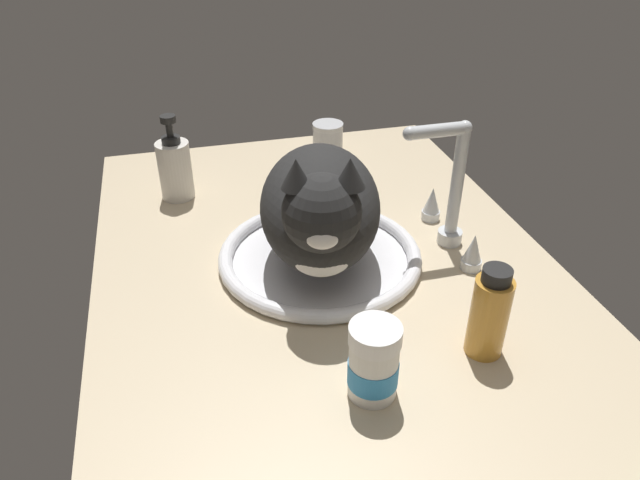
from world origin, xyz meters
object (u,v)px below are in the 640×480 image
metal_jar (328,138)px  amber_bottle (489,314)px  cat (320,208)px  sink_basin (320,256)px  soap_pump_bottle (175,168)px  pill_bottle (373,363)px  faucet (450,198)px

metal_jar → amber_bottle: 64.17cm
amber_bottle → cat: bearing=-145.3°
sink_basin → soap_pump_bottle: (-27.29, -20.23, 4.88)cm
cat → metal_jar: cat is taller
pill_bottle → amber_bottle: 16.54cm
metal_jar → amber_bottle: bearing=2.9°
sink_basin → pill_bottle: size_ratio=3.16×
amber_bottle → pill_bottle: bearing=-78.9°
cat → amber_bottle: (22.71, 15.74, -4.72)cm
metal_jar → amber_bottle: size_ratio=0.51×
soap_pump_bottle → cat: bearing=34.1°
faucet → pill_bottle: faucet is taller
sink_basin → pill_bottle: bearing=-1.8°
cat → amber_bottle: cat is taller
sink_basin → pill_bottle: (27.79, -0.89, 3.69)cm
soap_pump_bottle → pill_bottle: bearing=19.3°
faucet → soap_pump_bottle: bearing=-123.4°
faucet → metal_jar: (-39.42, -9.18, -5.11)cm
pill_bottle → faucet: bearing=141.6°
soap_pump_bottle → metal_jar: 34.52cm
sink_basin → metal_jar: bearing=163.1°
sink_basin → amber_bottle: size_ratio=2.48×
cat → metal_jar: size_ratio=5.92×
soap_pump_bottle → amber_bottle: size_ratio=1.24×
sink_basin → amber_bottle: amber_bottle is taller
pill_bottle → amber_bottle: amber_bottle is taller
sink_basin → metal_jar: metal_jar is taller
sink_basin → amber_bottle: bearing=31.8°
pill_bottle → soap_pump_bottle: bearing=-160.7°
faucet → metal_jar: 40.79cm
soap_pump_bottle → sink_basin: bearing=36.5°
sink_basin → cat: size_ratio=0.82×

